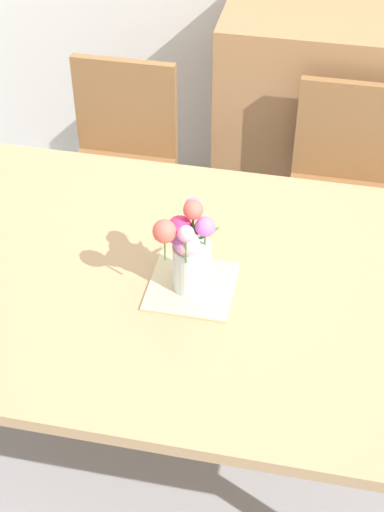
{
  "coord_description": "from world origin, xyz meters",
  "views": [
    {
      "loc": [
        0.36,
        -1.6,
        2.28
      ],
      "look_at": [
        0.04,
        -0.03,
        0.88
      ],
      "focal_mm": 54.1,
      "sensor_mm": 36.0,
      "label": 1
    }
  ],
  "objects_px": {
    "dresser": "(381,135)",
    "flower_vase": "(188,248)",
    "chair_right": "(343,183)",
    "dining_table": "(181,297)",
    "chair_left": "(121,157)"
  },
  "relations": [
    {
      "from": "chair_left",
      "to": "flower_vase",
      "type": "bearing_deg",
      "value": 116.92
    },
    {
      "from": "flower_vase",
      "to": "dining_table",
      "type": "bearing_deg",
      "value": 132.4
    },
    {
      "from": "dining_table",
      "to": "chair_left",
      "type": "bearing_deg",
      "value": 116.27
    },
    {
      "from": "flower_vase",
      "to": "chair_right",
      "type": "bearing_deg",
      "value": 65.96
    },
    {
      "from": "dresser",
      "to": "dining_table",
      "type": "bearing_deg",
      "value": -113.88
    },
    {
      "from": "chair_left",
      "to": "chair_right",
      "type": "distance_m",
      "value": 0.9
    },
    {
      "from": "chair_right",
      "to": "dining_table",
      "type": "bearing_deg",
      "value": 63.73
    },
    {
      "from": "dresser",
      "to": "flower_vase",
      "type": "bearing_deg",
      "value": -112.34
    },
    {
      "from": "chair_right",
      "to": "flower_vase",
      "type": "xyz_separation_m",
      "value": [
        -0.42,
        -0.94,
        0.39
      ]
    },
    {
      "from": "dining_table",
      "to": "dresser",
      "type": "xyz_separation_m",
      "value": [
        0.59,
        1.33,
        -0.18
      ]
    },
    {
      "from": "dining_table",
      "to": "flower_vase",
      "type": "distance_m",
      "value": 0.23
    },
    {
      "from": "chair_right",
      "to": "dresser",
      "type": "distance_m",
      "value": 0.44
    },
    {
      "from": "chair_right",
      "to": "chair_left",
      "type": "bearing_deg",
      "value": 0.0
    },
    {
      "from": "dresser",
      "to": "flower_vase",
      "type": "relative_size",
      "value": 5.14
    },
    {
      "from": "chair_right",
      "to": "dresser",
      "type": "bearing_deg",
      "value": -108.35
    }
  ]
}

